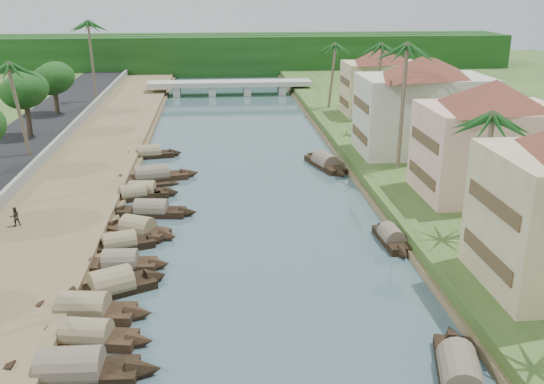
{
  "coord_description": "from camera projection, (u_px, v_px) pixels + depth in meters",
  "views": [
    {
      "loc": [
        -2.42,
        -32.72,
        18.05
      ],
      "look_at": [
        1.93,
        13.92,
        2.0
      ],
      "focal_mm": 40.0,
      "sensor_mm": 36.0,
      "label": 1
    }
  ],
  "objects": [
    {
      "name": "ground",
      "position": [
        262.0,
        298.0,
        36.88
      ],
      "size": [
        220.0,
        220.0,
        0.0
      ],
      "primitive_type": "plane",
      "color": "#3A5258",
      "rests_on": "ground"
    },
    {
      "name": "left_bank",
      "position": [
        67.0,
        193.0,
        54.18
      ],
      "size": [
        10.0,
        180.0,
        0.8
      ],
      "primitive_type": "cube",
      "color": "brown",
      "rests_on": "ground"
    },
    {
      "name": "right_bank",
      "position": [
        446.0,
        180.0,
        57.19
      ],
      "size": [
        16.0,
        180.0,
        1.2
      ],
      "primitive_type": "cube",
      "color": "#2B491D",
      "rests_on": "ground"
    },
    {
      "name": "retaining_wall",
      "position": [
        17.0,
        184.0,
        53.51
      ],
      "size": [
        0.4,
        180.0,
        1.1
      ],
      "primitive_type": "cube",
      "color": "gray",
      "rests_on": "left_bank"
    },
    {
      "name": "treeline",
      "position": [
        226.0,
        54.0,
        129.77
      ],
      "size": [
        120.0,
        14.0,
        8.0
      ],
      "color": "black",
      "rests_on": "ground"
    },
    {
      "name": "bridge",
      "position": [
        230.0,
        85.0,
        104.14
      ],
      "size": [
        28.0,
        4.0,
        2.4
      ],
      "color": "#A3A499",
      "rests_on": "ground"
    },
    {
      "name": "building_mid",
      "position": [
        490.0,
        138.0,
        49.84
      ],
      "size": [
        14.11,
        14.11,
        9.7
      ],
      "color": "beige",
      "rests_on": "right_bank"
    },
    {
      "name": "building_far",
      "position": [
        423.0,
        103.0,
        62.85
      ],
      "size": [
        15.59,
        15.59,
        10.2
      ],
      "color": "beige",
      "rests_on": "right_bank"
    },
    {
      "name": "building_distant",
      "position": [
        381.0,
        80.0,
        81.94
      ],
      "size": [
        12.62,
        12.62,
        9.2
      ],
      "color": "beige",
      "rests_on": "right_bank"
    },
    {
      "name": "sampan_2",
      "position": [
        87.0,
        336.0,
        32.07
      ],
      "size": [
        7.53,
        2.83,
        1.98
      ],
      "rotation": [
        0.0,
        0.0,
        -0.19
      ],
      "color": "black",
      "rests_on": "ground"
    },
    {
      "name": "sampan_3",
      "position": [
        71.0,
        371.0,
        29.2
      ],
      "size": [
        8.98,
        2.27,
        2.38
      ],
      "rotation": [
        0.0,
        0.0,
        -0.03
      ],
      "color": "black",
      "rests_on": "ground"
    },
    {
      "name": "sampan_4",
      "position": [
        84.0,
        311.0,
        34.55
      ],
      "size": [
        8.2,
        2.71,
        2.28
      ],
      "rotation": [
        0.0,
        0.0,
        -0.12
      ],
      "color": "black",
      "rests_on": "ground"
    },
    {
      "name": "sampan_5",
      "position": [
        112.0,
        287.0,
        37.33
      ],
      "size": [
        7.44,
        4.88,
        2.35
      ],
      "rotation": [
        0.0,
        0.0,
        0.45
      ],
      "color": "black",
      "rests_on": "ground"
    },
    {
      "name": "sampan_6",
      "position": [
        121.0,
        264.0,
        40.41
      ],
      "size": [
        6.68,
        1.89,
        2.02
      ],
      "rotation": [
        0.0,
        0.0,
        -0.04
      ],
      "color": "black",
      "rests_on": "ground"
    },
    {
      "name": "sampan_7",
      "position": [
        120.0,
        244.0,
        43.45
      ],
      "size": [
        6.91,
        3.47,
        1.87
      ],
      "rotation": [
        0.0,
        0.0,
        0.32
      ],
      "color": "black",
      "rests_on": "ground"
    },
    {
      "name": "sampan_8",
      "position": [
        138.0,
        230.0,
        46.03
      ],
      "size": [
        6.85,
        4.61,
        2.14
      ],
      "rotation": [
        0.0,
        0.0,
        -0.48
      ],
      "color": "black",
      "rests_on": "ground"
    },
    {
      "name": "sampan_9",
      "position": [
        152.0,
        211.0,
        49.91
      ],
      "size": [
        7.88,
        2.49,
        1.99
      ],
      "rotation": [
        0.0,
        0.0,
        -0.13
      ],
      "color": "black",
      "rests_on": "ground"
    },
    {
      "name": "sampan_10",
      "position": [
        133.0,
        195.0,
        53.67
      ],
      "size": [
        6.64,
        3.36,
        1.86
      ],
      "rotation": [
        0.0,
        0.0,
        0.32
      ],
      "color": "black",
      "rests_on": "ground"
    },
    {
      "name": "sampan_11",
      "position": [
        142.0,
        192.0,
        54.49
      ],
      "size": [
        6.91,
        2.0,
        2.0
      ],
      "rotation": [
        0.0,
        0.0,
        -0.07
      ],
      "color": "black",
      "rests_on": "ground"
    },
    {
      "name": "sampan_12",
      "position": [
        152.0,
        176.0,
        58.83
      ],
      "size": [
        9.64,
        3.97,
        2.25
      ],
      "rotation": [
        0.0,
        0.0,
        0.25
      ],
      "color": "black",
      "rests_on": "ground"
    },
    {
      "name": "sampan_13",
      "position": [
        149.0,
        154.0,
        66.69
      ],
      "size": [
        7.48,
        2.68,
        2.04
      ],
      "rotation": [
        0.0,
        0.0,
        0.16
      ],
      "color": "black",
      "rests_on": "ground"
    },
    {
      "name": "sampan_14",
      "position": [
        459.0,
        375.0,
        28.88
      ],
      "size": [
        3.97,
        9.35,
        2.23
      ],
      "rotation": [
        0.0,
        0.0,
        1.31
      ],
      "color": "black",
      "rests_on": "ground"
    },
    {
      "name": "sampan_15",
      "position": [
        391.0,
        238.0,
        44.53
      ],
      "size": [
        1.76,
        6.64,
        1.82
      ],
      "rotation": [
        0.0,
        0.0,
        1.63
      ],
      "color": "black",
      "rests_on": "ground"
    },
    {
      "name": "sampan_16",
      "position": [
        325.0,
        163.0,
        63.21
      ],
      "size": [
        4.19,
        9.17,
        2.21
      ],
      "rotation": [
        0.0,
        0.0,
        1.86
      ],
      "color": "black",
      "rests_on": "ground"
    },
    {
      "name": "canoe_1",
      "position": [
        80.0,
        349.0,
        31.48
      ],
      "size": [
        4.38,
        1.54,
        0.7
      ],
      "rotation": [
        0.0,
        0.0,
        0.2
      ],
      "color": "black",
      "rests_on": "ground"
    },
    {
      "name": "canoe_2",
      "position": [
        154.0,
        186.0,
        57.09
      ],
      "size": [
        4.94,
        1.93,
        0.72
      ],
      "rotation": [
        0.0,
        0.0,
        0.25
      ],
      "color": "black",
      "rests_on": "ground"
    },
    {
      "name": "palm_1",
      "position": [
        490.0,
        118.0,
        40.87
      ],
      "size": [
        3.2,
        3.2,
        10.05
      ],
      "color": "#76644E",
      "rests_on": "ground"
    },
    {
      "name": "palm_2",
      "position": [
        406.0,
        49.0,
        55.12
      ],
      "size": [
        3.2,
        3.2,
        13.21
      ],
      "color": "#76644E",
      "rests_on": "ground"
    },
    {
      "name": "palm_3",
      "position": [
        374.0,
        47.0,
        69.94
      ],
      "size": [
        3.2,
        3.2,
        11.8
      ],
      "color": "#76644E",
      "rests_on": "ground"
    },
    {
      "name": "palm_6",
      "position": [
        16.0,
        67.0,
        59.74
      ],
      "size": [
        3.2,
        3.2,
        10.76
      ],
      "color": "#76644E",
      "rests_on": "ground"
    },
    {
      "name": "palm_7",
      "position": [
        331.0,
        46.0,
        85.09
      ],
      "size": [
        3.2,
        3.2,
        10.43
      ],
      "color": "#76644E",
      "rests_on": "ground"
    },
    {
      "name": "palm_8",
      "position": [
        89.0,
        24.0,
        88.13
      ],
      "size": [
        3.2,
        3.2,
        13.09
      ],
      "color": "#76644E",
      "rests_on": "ground"
    },
    {
      "name": "tree_4",
      "position": [
        25.0,
        91.0,
        68.63
      ],
      "size": [
        4.8,
        4.8,
        7.32
      ],
      "color": "#433426",
      "rests_on": "ground"
    },
    {
      "name": "tree_5",
      "position": [
        54.0,
        79.0,
        81.09
      ],
      "size": [
        4.96,
        4.96,
        6.82
      ],
      "color": "#433426",
      "rests_on": "ground"
    },
    {
      "name": "tree_6",
      "position": [
        460.0,
        99.0,
        65.69
      ],
      "size": [
        4.97,
        4.97,
        7.22
      ],
      "color": "#433426",
      "rests_on": "ground"
    },
    {
      "name": "person_far",
      "position": [
        15.0,
        216.0,
        45.52
      ],
      "size": [
        0.92,
        0.88,
        1.5
      ],
      "primitive_type": "imported",
      "rotation": [
        0.0,
        0.0,
        3.74
      ],
      "color": "#392E28",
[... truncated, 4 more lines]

